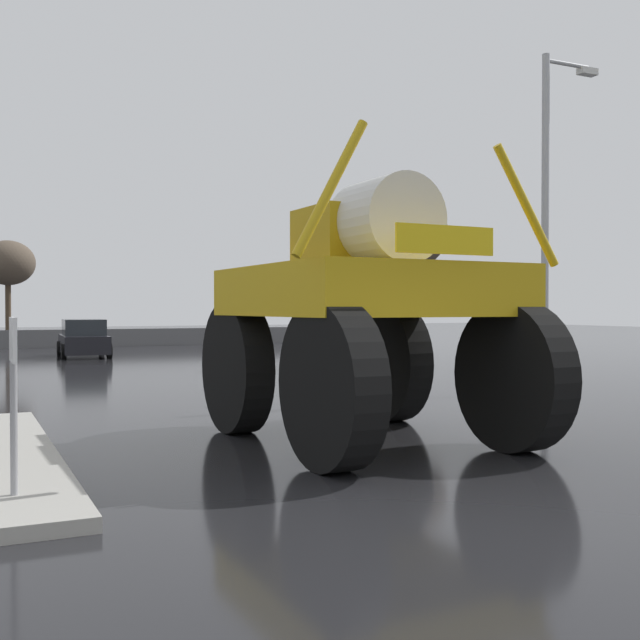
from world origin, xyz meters
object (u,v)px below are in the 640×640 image
traffic_signal_near_right (365,288)px  streetlight_near_right (549,205)px  oversize_sprayer (366,311)px  bare_tree_right (401,233)px  sedan_ahead (84,339)px  bare_tree_far_center (8,264)px  lane_arrow_sign (13,373)px

traffic_signal_near_right → streetlight_near_right: bearing=-7.6°
oversize_sprayer → bare_tree_right: (8.53, 13.04, 2.65)m
sedan_ahead → bare_tree_right: bare_tree_right is taller
traffic_signal_near_right → streetlight_near_right: size_ratio=0.41×
oversize_sprayer → traffic_signal_near_right: size_ratio=1.62×
oversize_sprayer → bare_tree_far_center: bearing=4.4°
oversize_sprayer → sedan_ahead: 22.00m
oversize_sprayer → lane_arrow_sign: bearing=109.5°
streetlight_near_right → bare_tree_far_center: (-10.62, 27.25, -0.23)m
streetlight_near_right → bare_tree_far_center: bearing=111.3°
lane_arrow_sign → bare_tree_far_center: bare_tree_far_center is taller
sedan_ahead → traffic_signal_near_right: traffic_signal_near_right is taller
traffic_signal_near_right → streetlight_near_right: 5.14m
traffic_signal_near_right → bare_tree_far_center: 27.34m
sedan_ahead → bare_tree_far_center: bearing=16.4°
oversize_sprayer → streetlight_near_right: size_ratio=0.67×
lane_arrow_sign → streetlight_near_right: 14.17m
sedan_ahead → bare_tree_far_center: (-2.31, 9.63, 3.50)m
streetlight_near_right → bare_tree_right: size_ratio=1.34×
oversize_sprayer → streetlight_near_right: (7.37, 4.33, 2.50)m
oversize_sprayer → bare_tree_right: 15.80m
sedan_ahead → bare_tree_right: (9.48, -8.91, 3.87)m
traffic_signal_near_right → streetlight_near_right: streetlight_near_right is taller
traffic_signal_near_right → bare_tree_far_center: bare_tree_far_center is taller
lane_arrow_sign → sedan_ahead: (4.02, 23.85, -0.63)m
bare_tree_far_center → lane_arrow_sign: bearing=-92.9°
traffic_signal_near_right → streetlight_near_right: (4.68, -0.63, 2.02)m
bare_tree_far_center → streetlight_near_right: bearing=-68.7°
oversize_sprayer → traffic_signal_near_right: 5.66m
lane_arrow_sign → traffic_signal_near_right: traffic_signal_near_right is taller
lane_arrow_sign → sedan_ahead: 24.19m
lane_arrow_sign → sedan_ahead: bearing=80.4°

